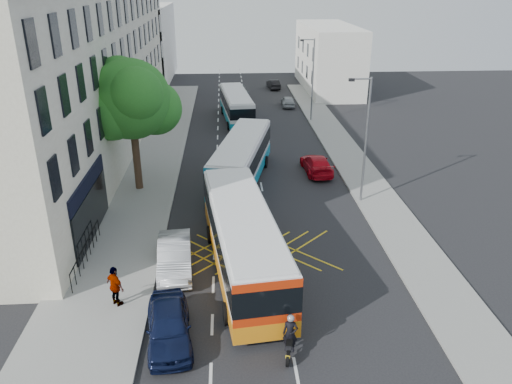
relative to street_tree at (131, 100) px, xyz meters
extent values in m
plane|color=black|center=(8.51, -14.97, -6.29)|extent=(120.00, 120.00, 0.00)
cube|color=gray|center=(0.01, 0.03, -6.22)|extent=(5.00, 70.00, 0.15)
cube|color=gray|center=(16.01, 0.03, -6.22)|extent=(3.00, 70.00, 0.15)
cube|color=beige|center=(-5.49, 9.53, 0.21)|extent=(8.00, 45.00, 13.00)
cube|color=black|center=(-1.44, -6.97, -2.89)|extent=(0.12, 7.00, 0.90)
cube|color=black|center=(-1.44, -6.97, -4.69)|extent=(0.12, 7.00, 2.60)
cube|color=silver|center=(-5.49, 40.03, -1.29)|extent=(8.00, 20.00, 10.00)
cube|color=silver|center=(19.51, 33.03, -2.29)|extent=(6.00, 18.00, 8.00)
cylinder|color=#382619|center=(0.01, 0.03, -3.94)|extent=(0.50, 0.50, 4.40)
sphere|color=#1F611B|center=(0.01, 0.03, 0.06)|extent=(5.20, 5.20, 5.20)
sphere|color=#1F611B|center=(1.41, 0.83, -0.74)|extent=(3.60, 3.60, 3.60)
sphere|color=#1F611B|center=(-1.19, -0.57, -0.54)|extent=(3.80, 3.80, 3.80)
sphere|color=#1F611B|center=(0.61, -1.27, 0.66)|extent=(3.40, 3.40, 3.40)
sphere|color=#1F611B|center=(-0.79, 1.13, 1.06)|extent=(3.20, 3.20, 3.20)
cylinder|color=slate|center=(14.81, -2.97, -2.14)|extent=(0.14, 0.14, 8.00)
cylinder|color=slate|center=(14.21, -2.97, 1.76)|extent=(1.20, 0.10, 0.10)
cube|color=black|center=(13.61, -2.97, 1.71)|extent=(0.35, 0.15, 0.18)
cylinder|color=slate|center=(14.81, 17.03, -2.14)|extent=(0.14, 0.14, 8.00)
cylinder|color=slate|center=(14.21, 17.03, 1.76)|extent=(1.20, 0.10, 0.10)
cube|color=black|center=(13.61, 17.03, 1.71)|extent=(0.35, 0.15, 0.18)
cube|color=silver|center=(6.80, -10.78, -4.49)|extent=(4.10, 12.05, 2.84)
cube|color=silver|center=(6.80, -10.78, -3.02)|extent=(3.86, 11.79, 0.13)
cube|color=black|center=(6.80, -10.78, -4.09)|extent=(4.17, 12.11, 1.18)
cube|color=orange|center=(6.80, -10.78, -5.49)|extent=(4.15, 12.10, 0.81)
cube|color=red|center=(7.52, -16.61, -4.47)|extent=(2.72, 0.43, 2.68)
cube|color=#FF0C0C|center=(6.44, -16.75, -5.22)|extent=(0.26, 0.09, 0.25)
cube|color=#FF0C0C|center=(8.60, -16.49, -5.22)|extent=(0.26, 0.09, 0.25)
cylinder|color=black|center=(5.08, -7.75, -5.81)|extent=(0.42, 1.00, 0.97)
cylinder|color=black|center=(7.75, -7.42, -5.81)|extent=(0.42, 1.00, 0.97)
cylinder|color=black|center=(5.96, -14.88, -5.81)|extent=(0.42, 1.00, 0.97)
cylinder|color=black|center=(8.62, -14.56, -5.81)|extent=(0.42, 1.00, 0.97)
cube|color=silver|center=(7.17, 1.22, -4.59)|extent=(4.94, 11.47, 2.70)
cube|color=silver|center=(7.17, 1.22, -3.19)|extent=(4.70, 11.21, 0.12)
cube|color=black|center=(7.17, 1.22, -4.21)|extent=(5.02, 11.55, 1.12)
cube|color=#0E8FB0|center=(7.17, 1.22, -5.53)|extent=(5.00, 11.53, 0.76)
cube|color=#0C6F99|center=(5.94, -4.21, -4.56)|extent=(2.54, 0.67, 2.54)
cube|color=#FF0C0C|center=(4.94, -3.99, -5.27)|extent=(0.26, 0.11, 0.25)
cube|color=#FF0C0C|center=(6.93, -4.44, -5.27)|extent=(0.26, 0.11, 0.25)
cylinder|color=black|center=(6.60, 4.48, -5.83)|extent=(0.48, 0.96, 0.92)
cylinder|color=black|center=(9.08, 3.92, -5.83)|extent=(0.48, 0.96, 0.92)
cylinder|color=black|center=(5.10, -2.17, -5.83)|extent=(0.48, 0.96, 0.92)
cylinder|color=black|center=(7.58, -2.73, -5.83)|extent=(0.48, 0.96, 0.92)
cube|color=silver|center=(7.21, 17.84, -4.73)|extent=(3.28, 10.42, 2.47)
cube|color=silver|center=(7.21, 17.84, -3.45)|extent=(3.07, 10.20, 0.11)
cube|color=black|center=(7.21, 17.84, -4.38)|extent=(3.34, 10.49, 1.02)
cube|color=#0C7E96|center=(7.21, 17.84, -5.59)|extent=(3.33, 10.48, 0.70)
cube|color=silver|center=(7.68, 12.77, -4.71)|extent=(2.37, 0.32, 2.33)
cube|color=#FF0C0C|center=(6.77, 12.67, -5.36)|extent=(0.25, 0.08, 0.25)
cube|color=#FF0C0C|center=(8.59, 12.84, -5.36)|extent=(0.25, 0.08, 0.25)
cylinder|color=black|center=(5.78, 20.51, -5.87)|extent=(0.34, 0.86, 0.84)
cylinder|color=black|center=(8.10, 20.73, -5.87)|extent=(0.34, 0.86, 0.84)
cylinder|color=black|center=(6.37, 14.30, -5.87)|extent=(0.34, 0.86, 0.84)
cylinder|color=black|center=(8.69, 14.51, -5.87)|extent=(0.34, 0.86, 0.84)
cylinder|color=black|center=(8.24, -17.56, -5.99)|extent=(0.25, 0.62, 0.61)
cylinder|color=black|center=(8.56, -16.16, -5.99)|extent=(0.25, 0.62, 0.61)
cube|color=black|center=(8.40, -16.86, -5.70)|extent=(0.47, 1.16, 0.21)
cube|color=black|center=(8.45, -16.63, -5.53)|extent=(0.36, 0.48, 0.19)
cube|color=black|center=(8.35, -17.09, -5.58)|extent=(0.35, 0.52, 0.10)
cylinder|color=slate|center=(8.55, -16.21, -5.62)|extent=(0.15, 0.42, 0.80)
cylinder|color=slate|center=(8.52, -16.35, -5.29)|extent=(0.57, 0.17, 0.04)
cube|color=gold|center=(8.20, -17.72, -5.77)|extent=(0.17, 0.06, 0.12)
imported|color=black|center=(8.39, -16.91, -5.32)|extent=(0.67, 0.52, 1.65)
sphere|color=#99999E|center=(8.39, -16.91, -4.62)|extent=(0.29, 0.29, 0.29)
imported|color=#0C1433|center=(3.61, -15.85, -5.55)|extent=(2.29, 4.53, 1.48)
imported|color=#AEB1B6|center=(3.38, -10.48, -5.52)|extent=(1.99, 4.78, 1.54)
imported|color=#B90716|center=(12.84, 2.56, -5.62)|extent=(2.11, 4.69, 1.33)
imported|color=#464A4E|center=(7.73, 28.89, -5.62)|extent=(2.67, 5.01, 1.34)
imported|color=#9DA0A4|center=(13.22, 23.43, -5.69)|extent=(1.51, 3.56, 1.20)
imported|color=black|center=(12.49, 33.28, -5.70)|extent=(1.65, 3.71, 1.18)
imported|color=gray|center=(1.07, -13.48, -5.18)|extent=(1.15, 1.11, 1.92)
camera|label=1|loc=(6.10, -32.29, 7.33)|focal=35.00mm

